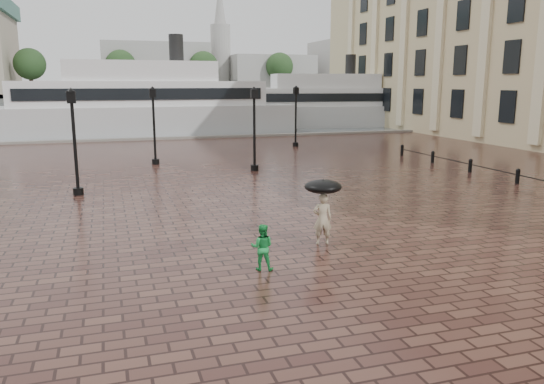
% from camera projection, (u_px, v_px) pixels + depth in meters
% --- Properties ---
extents(ground, '(300.00, 300.00, 0.00)m').
position_uv_depth(ground, '(284.00, 250.00, 15.26)').
color(ground, '#341B17').
rests_on(ground, ground).
extents(harbour_water, '(240.00, 240.00, 0.00)m').
position_uv_depth(harbour_water, '(131.00, 108.00, 101.28)').
color(harbour_water, '#4C545C').
rests_on(harbour_water, ground).
extents(quay_edge, '(80.00, 0.60, 0.30)m').
position_uv_depth(quay_edge, '(164.00, 139.00, 45.18)').
color(quay_edge, slate).
rests_on(quay_edge, ground).
extents(far_shore, '(300.00, 60.00, 2.00)m').
position_uv_depth(far_shore, '(120.00, 95.00, 164.66)').
color(far_shore, '#4C4C47').
rests_on(far_shore, ground).
extents(distant_skyline, '(102.50, 22.00, 33.00)m').
position_uv_depth(distant_skyline, '(277.00, 68.00, 167.64)').
color(distant_skyline, '#9B9893').
rests_on(distant_skyline, ground).
extents(far_trees, '(188.00, 8.00, 13.50)m').
position_uv_depth(far_trees, '(121.00, 65.00, 142.39)').
color(far_trees, '#2D2119').
rests_on(far_trees, ground).
extents(bollard_row, '(0.22, 21.22, 0.73)m').
position_uv_depth(bollard_row, '(518.00, 175.00, 25.34)').
color(bollard_row, black).
rests_on(bollard_row, ground).
extents(street_lamps, '(21.44, 14.44, 4.40)m').
position_uv_depth(street_lamps, '(162.00, 125.00, 30.78)').
color(street_lamps, black).
rests_on(street_lamps, ground).
extents(adult_pedestrian, '(0.64, 0.50, 1.55)m').
position_uv_depth(adult_pedestrian, '(322.00, 219.00, 15.71)').
color(adult_pedestrian, tan).
rests_on(adult_pedestrian, ground).
extents(child_pedestrian, '(0.72, 0.65, 1.21)m').
position_uv_depth(child_pedestrian, '(262.00, 247.00, 13.58)').
color(child_pedestrian, '#1B9440').
rests_on(child_pedestrian, ground).
extents(ferry_near, '(27.99, 7.51, 9.12)m').
position_uv_depth(ferry_near, '(142.00, 105.00, 48.90)').
color(ferry_near, '#B9B9B9').
rests_on(ferry_near, ground).
extents(ferry_far, '(24.25, 8.82, 7.77)m').
position_uv_depth(ferry_far, '(325.00, 105.00, 58.44)').
color(ferry_far, '#B9B9B9').
rests_on(ferry_far, ground).
extents(umbrella, '(1.10, 1.10, 1.10)m').
position_uv_depth(umbrella, '(323.00, 187.00, 15.52)').
color(umbrella, black).
rests_on(umbrella, ground).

